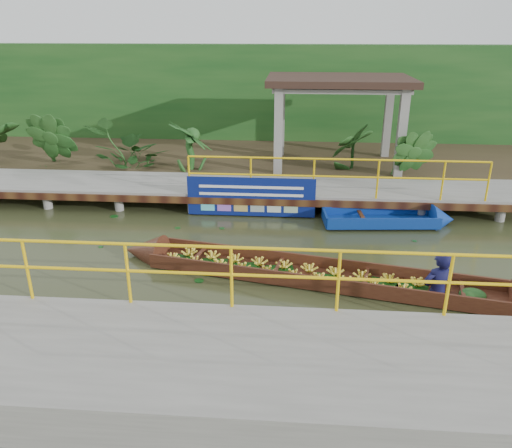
{
  "coord_description": "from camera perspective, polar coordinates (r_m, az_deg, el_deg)",
  "views": [
    {
      "loc": [
        1.69,
        -9.67,
        4.71
      ],
      "look_at": [
        0.89,
        0.5,
        0.6
      ],
      "focal_mm": 35.0,
      "sensor_mm": 36.0,
      "label": 1
    }
  ],
  "objects": [
    {
      "name": "near_dock",
      "position": [
        7.06,
        -2.21,
        -16.7
      ],
      "size": [
        18.0,
        2.4,
        1.73
      ],
      "color": "slate",
      "rests_on": "ground"
    },
    {
      "name": "tropical_plants",
      "position": [
        15.73,
        -8.37,
        9.26
      ],
      "size": [
        14.39,
        1.39,
        1.74
      ],
      "color": "#164417",
      "rests_on": "ground"
    },
    {
      "name": "land_strip",
      "position": [
        17.83,
        -1.11,
        7.36
      ],
      "size": [
        30.0,
        8.0,
        0.45
      ],
      "primitive_type": "cube",
      "color": "#322719",
      "rests_on": "ground"
    },
    {
      "name": "ground",
      "position": [
        10.89,
        -4.91,
        -3.77
      ],
      "size": [
        80.0,
        80.0,
        0.0
      ],
      "primitive_type": "plane",
      "color": "#2A2F17",
      "rests_on": "ground"
    },
    {
      "name": "pavilion",
      "position": [
        16.14,
        9.43,
        14.92
      ],
      "size": [
        4.4,
        3.0,
        3.0
      ],
      "color": "slate",
      "rests_on": "ground"
    },
    {
      "name": "moored_blue_boat",
      "position": [
        13.08,
        17.31,
        0.45
      ],
      "size": [
        3.32,
        1.12,
        0.78
      ],
      "rotation": [
        0.0,
        0.0,
        0.09
      ],
      "color": "navy",
      "rests_on": "ground"
    },
    {
      "name": "vendor_boat",
      "position": [
        9.8,
        9.58,
        -5.42
      ],
      "size": [
        8.57,
        2.6,
        2.06
      ],
      "rotation": [
        0.0,
        0.0,
        -0.21
      ],
      "color": "black",
      "rests_on": "ground"
    },
    {
      "name": "blue_banner",
      "position": [
        12.89,
        -0.58,
        3.13
      ],
      "size": [
        3.31,
        0.04,
        1.04
      ],
      "color": "navy",
      "rests_on": "ground"
    },
    {
      "name": "far_dock",
      "position": [
        13.87,
        -2.66,
        4.14
      ],
      "size": [
        16.0,
        2.06,
        1.66
      ],
      "color": "slate",
      "rests_on": "ground"
    },
    {
      "name": "foliage_backdrop",
      "position": [
        19.93,
        -0.44,
        14.12
      ],
      "size": [
        30.0,
        0.8,
        4.0
      ],
      "primitive_type": "cube",
      "color": "#164417",
      "rests_on": "ground"
    }
  ]
}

